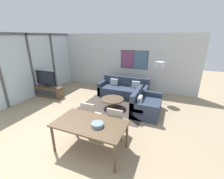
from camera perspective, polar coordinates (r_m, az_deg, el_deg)
The scene contains 14 objects.
ground_plane at distance 4.22m, azimuth -24.01°, elevation -21.44°, with size 24.00×24.00×0.00m, color #9E896B.
wall_back at distance 7.94m, azimuth 3.51°, elevation 10.52°, with size 7.57×0.09×2.80m.
window_wall_left at distance 7.61m, azimuth -28.63°, elevation 8.75°, with size 0.07×5.38×2.80m.
area_rug at distance 5.96m, azimuth 0.15°, elevation -6.82°, with size 2.52×2.00×0.01m.
tv_console at distance 7.57m, azimuth -23.34°, elevation -0.63°, with size 1.50×0.43×0.49m.
television at distance 7.40m, azimuth -23.95°, elevation 3.72°, with size 1.07×0.20×0.72m.
sofa_main at distance 7.07m, azimuth 4.48°, elevation -0.15°, with size 2.24×0.93×0.83m.
sofa_side at distance 5.63m, azimuth 12.25°, elevation -5.93°, with size 0.93×1.42×0.83m.
coffee_table at distance 5.84m, azimuth 0.16°, elevation -4.36°, with size 0.88×0.88×0.38m.
dining_table at distance 3.66m, azimuth -8.37°, elevation -13.39°, with size 1.70×0.94×0.75m.
dining_chair_left at distance 4.44m, azimuth -8.31°, elevation -9.50°, with size 0.46×0.46×0.92m.
dining_chair_centre at distance 4.09m, azimuth 1.63°, elevation -12.01°, with size 0.46×0.46×0.92m.
fruit_bowl at distance 3.46m, azimuth -5.63°, elevation -13.09°, with size 0.28×0.28×0.08m.
floor_lamp at distance 6.46m, azimuth 17.72°, elevation 8.05°, with size 0.38×0.38×1.69m.
Camera 1 is at (2.57, -2.03, 2.66)m, focal length 24.00 mm.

